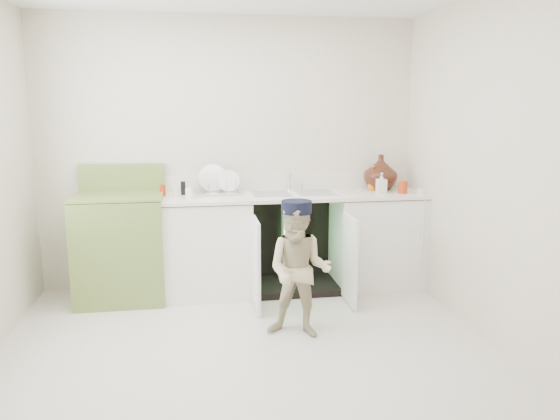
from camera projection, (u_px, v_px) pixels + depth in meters
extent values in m
plane|color=#B8AFA2|center=(247.00, 347.00, 3.89)|extent=(3.50, 3.50, 0.00)
cube|color=beige|center=(230.00, 154.00, 5.11)|extent=(3.50, 2.50, 0.02)
cube|color=beige|center=(280.00, 218.00, 2.20)|extent=(3.50, 2.50, 0.02)
cube|color=beige|center=(487.00, 168.00, 3.93)|extent=(2.50, 3.00, 0.02)
cube|color=white|center=(206.00, 247.00, 4.94)|extent=(0.80, 0.60, 0.86)
cube|color=white|center=(376.00, 241.00, 5.18)|extent=(0.80, 0.60, 0.86)
cube|color=black|center=(288.00, 237.00, 5.32)|extent=(0.80, 0.06, 0.86)
cube|color=black|center=(293.00, 285.00, 5.14)|extent=(0.80, 0.60, 0.06)
cylinder|color=gray|center=(284.00, 240.00, 5.14)|extent=(0.05, 0.05, 0.70)
cylinder|color=gray|center=(298.00, 239.00, 5.16)|extent=(0.05, 0.05, 0.70)
cylinder|color=gray|center=(292.00, 223.00, 5.07)|extent=(0.07, 0.18, 0.07)
cube|color=white|center=(256.00, 264.00, 4.52)|extent=(0.03, 0.40, 0.76)
cube|color=white|center=(350.00, 260.00, 4.64)|extent=(0.02, 0.40, 0.76)
cube|color=silver|center=(293.00, 196.00, 4.97)|extent=(2.44, 0.64, 0.03)
cube|color=silver|center=(288.00, 181.00, 5.24)|extent=(2.44, 0.02, 0.15)
cube|color=white|center=(293.00, 195.00, 4.97)|extent=(0.85, 0.55, 0.02)
cube|color=gray|center=(271.00, 194.00, 4.94)|extent=(0.34, 0.40, 0.01)
cube|color=gray|center=(315.00, 193.00, 5.00)|extent=(0.34, 0.40, 0.01)
cylinder|color=silver|center=(289.00, 181.00, 5.17)|extent=(0.03, 0.03, 0.17)
cylinder|color=silver|center=(290.00, 174.00, 5.10)|extent=(0.02, 0.14, 0.02)
cylinder|color=silver|center=(300.00, 186.00, 5.19)|extent=(0.04, 0.04, 0.06)
cylinder|color=white|center=(423.00, 235.00, 4.91)|extent=(0.01, 0.01, 0.70)
cube|color=white|center=(420.00, 191.00, 4.93)|extent=(0.04, 0.02, 0.06)
cube|color=silver|center=(217.00, 193.00, 4.98)|extent=(0.41, 0.27, 0.02)
cylinder|color=silver|center=(213.00, 185.00, 4.98)|extent=(0.25, 0.09, 0.25)
cylinder|color=white|center=(229.00, 186.00, 4.98)|extent=(0.20, 0.05, 0.20)
cylinder|color=silver|center=(199.00, 187.00, 4.85)|extent=(0.01, 0.01, 0.12)
cylinder|color=silver|center=(208.00, 187.00, 4.86)|extent=(0.01, 0.01, 0.12)
cylinder|color=silver|center=(217.00, 187.00, 4.87)|extent=(0.01, 0.01, 0.12)
cylinder|color=silver|center=(227.00, 187.00, 4.88)|extent=(0.01, 0.01, 0.12)
cylinder|color=silver|center=(236.00, 187.00, 4.90)|extent=(0.01, 0.01, 0.12)
imported|color=#491E15|center=(381.00, 172.00, 5.21)|extent=(0.32, 0.32, 0.33)
imported|color=orange|center=(373.00, 178.00, 5.17)|extent=(0.09, 0.09, 0.24)
imported|color=silver|center=(381.00, 183.00, 5.02)|extent=(0.08, 0.09, 0.19)
cylinder|color=#AD300E|center=(403.00, 187.00, 5.00)|extent=(0.08, 0.08, 0.11)
cylinder|color=#A4240E|center=(163.00, 190.00, 4.86)|extent=(0.05, 0.05, 0.10)
cylinder|color=#CAB794|center=(177.00, 192.00, 4.80)|extent=(0.06, 0.06, 0.08)
cylinder|color=black|center=(183.00, 188.00, 4.92)|extent=(0.04, 0.04, 0.12)
cube|color=white|center=(188.00, 193.00, 4.72)|extent=(0.05, 0.05, 0.09)
cube|color=olive|center=(121.00, 248.00, 4.79)|extent=(0.76, 0.65, 0.91)
cube|color=olive|center=(118.00, 196.00, 4.70)|extent=(0.76, 0.65, 0.02)
cube|color=olive|center=(122.00, 177.00, 4.96)|extent=(0.76, 0.06, 0.24)
cylinder|color=black|center=(92.00, 200.00, 4.52)|extent=(0.17, 0.17, 0.02)
cylinder|color=silver|center=(92.00, 199.00, 4.52)|extent=(0.20, 0.20, 0.01)
cylinder|color=black|center=(99.00, 194.00, 4.83)|extent=(0.17, 0.17, 0.02)
cylinder|color=silver|center=(99.00, 193.00, 4.83)|extent=(0.20, 0.20, 0.01)
cylinder|color=black|center=(139.00, 199.00, 4.58)|extent=(0.17, 0.17, 0.02)
cylinder|color=silver|center=(139.00, 197.00, 4.58)|extent=(0.20, 0.20, 0.01)
cylinder|color=black|center=(142.00, 193.00, 4.89)|extent=(0.17, 0.17, 0.02)
cylinder|color=silver|center=(142.00, 191.00, 4.89)|extent=(0.20, 0.20, 0.01)
imported|color=#C7BA8F|center=(299.00, 271.00, 4.00)|extent=(0.59, 0.53, 1.00)
cylinder|color=black|center=(300.00, 208.00, 3.91)|extent=(0.29, 0.29, 0.09)
cube|color=black|center=(302.00, 210.00, 4.01)|extent=(0.19, 0.15, 0.01)
cube|color=black|center=(304.00, 221.00, 4.68)|extent=(0.07, 0.01, 0.14)
cube|color=#26F23F|center=(304.00, 221.00, 4.67)|extent=(0.06, 0.00, 0.12)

